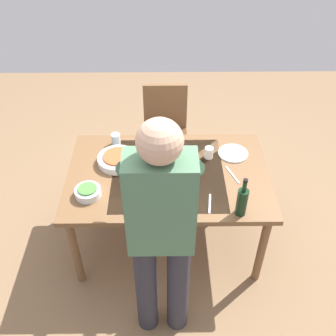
{
  "coord_description": "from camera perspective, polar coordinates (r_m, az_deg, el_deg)",
  "views": [
    {
      "loc": [
        0.02,
        2.16,
        2.63
      ],
      "look_at": [
        0.0,
        0.0,
        0.77
      ],
      "focal_mm": 42.08,
      "sensor_mm": 36.0,
      "label": 1
    }
  ],
  "objects": [
    {
      "name": "ground_plane",
      "position": [
        3.4,
        -0.0,
        -9.89
      ],
      "size": [
        6.0,
        6.0,
        0.0
      ],
      "primitive_type": "plane",
      "color": "#846647"
    },
    {
      "name": "dining_table",
      "position": [
        2.93,
        -0.0,
        -1.79
      ],
      "size": [
        1.48,
        0.96,
        0.72
      ],
      "color": "brown",
      "rests_on": "ground_plane"
    },
    {
      "name": "chair_near",
      "position": [
        3.68,
        -0.38,
        5.92
      ],
      "size": [
        0.4,
        0.4,
        0.91
      ],
      "color": "#523019",
      "rests_on": "ground_plane"
    },
    {
      "name": "person_server",
      "position": [
        2.19,
        -1.0,
        -8.87
      ],
      "size": [
        0.42,
        0.61,
        1.69
      ],
      "color": "#2D2D38",
      "rests_on": "ground_plane"
    },
    {
      "name": "wine_bottle",
      "position": [
        2.56,
        10.67,
        -4.74
      ],
      "size": [
        0.07,
        0.07,
        0.3
      ],
      "color": "black",
      "rests_on": "dining_table"
    },
    {
      "name": "wine_glass_left",
      "position": [
        2.54,
        2.82,
        -4.61
      ],
      "size": [
        0.07,
        0.07,
        0.15
      ],
      "color": "white",
      "rests_on": "dining_table"
    },
    {
      "name": "wine_glass_right",
      "position": [
        3.02,
        -0.33,
        4.05
      ],
      "size": [
        0.07,
        0.07,
        0.15
      ],
      "color": "white",
      "rests_on": "dining_table"
    },
    {
      "name": "water_cup_near_left",
      "position": [
        3.15,
        -7.56,
        4.13
      ],
      "size": [
        0.07,
        0.07,
        0.1
      ],
      "primitive_type": "cylinder",
      "color": "silver",
      "rests_on": "dining_table"
    },
    {
      "name": "water_cup_near_right",
      "position": [
        2.92,
        -2.72,
        0.94
      ],
      "size": [
        0.08,
        0.08,
        0.09
      ],
      "primitive_type": "cylinder",
      "color": "silver",
      "rests_on": "dining_table"
    },
    {
      "name": "water_cup_far_left",
      "position": [
        3.01,
        5.94,
        2.22
      ],
      "size": [
        0.07,
        0.07,
        0.09
      ],
      "primitive_type": "cylinder",
      "color": "silver",
      "rests_on": "dining_table"
    },
    {
      "name": "serving_bowl_pasta",
      "position": [
        2.98,
        -7.32,
        1.29
      ],
      "size": [
        0.3,
        0.3,
        0.07
      ],
      "color": "silver",
      "rests_on": "dining_table"
    },
    {
      "name": "side_bowl_salad",
      "position": [
        2.74,
        -11.54,
        -3.39
      ],
      "size": [
        0.18,
        0.18,
        0.07
      ],
      "color": "silver",
      "rests_on": "dining_table"
    },
    {
      "name": "dinner_plate_near",
      "position": [
        3.09,
        9.41,
        2.11
      ],
      "size": [
        0.23,
        0.23,
        0.01
      ],
      "primitive_type": "cylinder",
      "color": "silver",
      "rests_on": "dining_table"
    },
    {
      "name": "dinner_plate_far",
      "position": [
        2.76,
        -0.11,
        -2.83
      ],
      "size": [
        0.23,
        0.23,
        0.01
      ],
      "primitive_type": "cylinder",
      "color": "silver",
      "rests_on": "dining_table"
    },
    {
      "name": "table_knife",
      "position": [
        2.9,
        9.32,
        -0.98
      ],
      "size": [
        0.09,
        0.19,
        0.0
      ],
      "primitive_type": "cube",
      "rotation": [
        0.0,
        0.0,
        0.37
      ],
      "color": "silver",
      "rests_on": "dining_table"
    },
    {
      "name": "table_fork",
      "position": [
        2.67,
        6.06,
        -5.16
      ],
      "size": [
        0.04,
        0.18,
        0.0
      ],
      "primitive_type": "cube",
      "rotation": [
        0.0,
        0.0,
        -0.12
      ],
      "color": "silver",
      "rests_on": "dining_table"
    }
  ]
}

